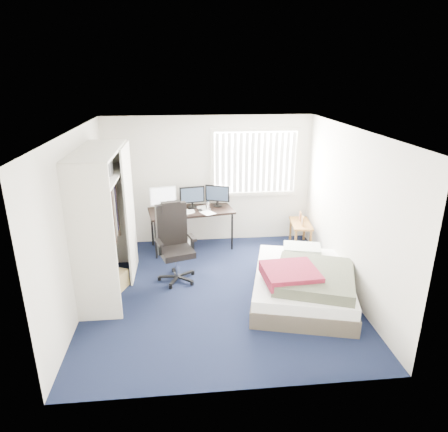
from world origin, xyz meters
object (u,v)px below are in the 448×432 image
office_chair (175,251)px  bed (303,282)px  nightstand (301,226)px  desk (191,208)px

office_chair → bed: (1.92, -0.85, -0.22)m
office_chair → nightstand: office_chair is taller
desk → office_chair: bearing=-103.4°
nightstand → bed: 1.97m
nightstand → desk: bearing=175.0°
office_chair → nightstand: (2.42, 1.05, -0.06)m
bed → nightstand: bearing=75.3°
bed → desk: bearing=127.9°
office_chair → desk: bearing=76.6°
desk → bed: size_ratio=0.76×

